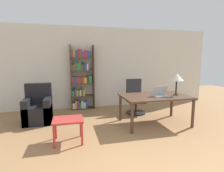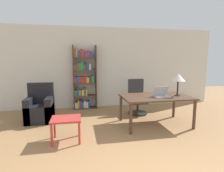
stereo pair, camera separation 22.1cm
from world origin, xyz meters
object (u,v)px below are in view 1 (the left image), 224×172
(desk, at_px, (155,99))
(office_chair, at_px, (135,99))
(table_lamp, at_px, (177,77))
(side_table_blue, at_px, (68,123))
(bookshelf, at_px, (81,79))
(armchair, at_px, (38,110))
(laptop, at_px, (161,94))

(desk, xyz_separation_m, office_chair, (-0.14, 1.01, -0.21))
(table_lamp, xyz_separation_m, side_table_blue, (-2.67, -0.47, -0.78))
(table_lamp, distance_m, office_chair, 1.46)
(desk, height_order, bookshelf, bookshelf)
(office_chair, distance_m, side_table_blue, 2.51)
(table_lamp, xyz_separation_m, office_chair, (-0.68, 1.06, -0.74))
(armchair, xyz_separation_m, bookshelf, (1.18, 1.01, 0.68))
(office_chair, height_order, side_table_blue, office_chair)
(laptop, height_order, side_table_blue, laptop)
(laptop, relative_size, armchair, 0.37)
(table_lamp, relative_size, side_table_blue, 0.95)
(laptop, height_order, armchair, armchair)
(desk, bearing_deg, bookshelf, 132.88)
(office_chair, relative_size, bookshelf, 0.50)
(table_lamp, height_order, bookshelf, bookshelf)
(office_chair, distance_m, bookshelf, 1.86)
(office_chair, xyz_separation_m, side_table_blue, (-1.99, -1.53, -0.04))
(desk, bearing_deg, side_table_blue, -166.10)
(table_lamp, bearing_deg, laptop, -174.56)
(bookshelf, bearing_deg, office_chair, -27.87)
(armchair, bearing_deg, desk, -15.98)
(desk, xyz_separation_m, armchair, (-2.89, 0.83, -0.32))
(office_chair, distance_m, armchair, 2.76)
(office_chair, bearing_deg, desk, -82.23)
(office_chair, relative_size, armchair, 1.04)
(armchair, bearing_deg, side_table_blue, -60.67)
(desk, xyz_separation_m, side_table_blue, (-2.13, -0.53, -0.25))
(laptop, distance_m, bookshelf, 2.65)
(laptop, height_order, table_lamp, table_lamp)
(desk, relative_size, armchair, 1.66)
(laptop, relative_size, side_table_blue, 0.65)
(laptop, xyz_separation_m, side_table_blue, (-2.22, -0.43, -0.39))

